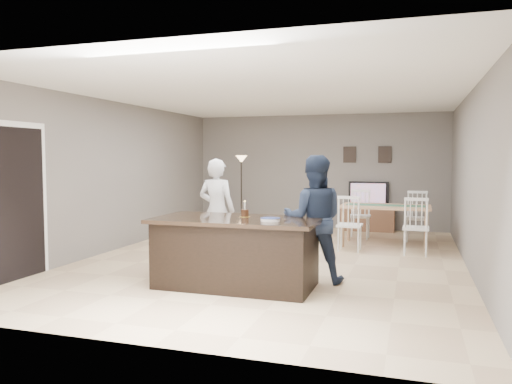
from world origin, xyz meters
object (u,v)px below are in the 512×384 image
(floor_lamp, at_px, (241,173))
(birthday_cake, at_px, (245,213))
(man, at_px, (314,219))
(television, at_px, (368,193))
(plate_stack, at_px, (270,219))
(kitchen_island, at_px, (236,252))
(woman, at_px, (217,211))
(tv_console, at_px, (368,218))
(dining_table, at_px, (385,212))

(floor_lamp, bearing_deg, birthday_cake, -70.20)
(birthday_cake, bearing_deg, man, 24.19)
(television, height_order, plate_stack, television)
(television, bearing_deg, man, 86.82)
(birthday_cake, height_order, plate_stack, birthday_cake)
(plate_stack, bearing_deg, kitchen_island, 162.64)
(television, bearing_deg, woman, 64.80)
(tv_console, height_order, dining_table, dining_table)
(kitchen_island, bearing_deg, plate_stack, -17.36)
(television, bearing_deg, plate_stack, 83.20)
(woman, bearing_deg, birthday_cake, 129.48)
(man, height_order, plate_stack, man)
(television, height_order, birthday_cake, television)
(woman, xyz_separation_m, birthday_cake, (0.88, -1.18, 0.12))
(tv_console, xyz_separation_m, dining_table, (0.49, -1.90, 0.34))
(man, relative_size, floor_lamp, 0.99)
(kitchen_island, bearing_deg, floor_lamp, 108.43)
(tv_console, height_order, man, man)
(kitchen_island, distance_m, man, 1.14)
(floor_lamp, bearing_deg, dining_table, -16.18)
(tv_console, xyz_separation_m, floor_lamp, (-2.73, -0.97, 1.04))
(woman, height_order, man, man)
(kitchen_island, xyz_separation_m, man, (0.92, 0.55, 0.40))
(kitchen_island, relative_size, tv_console, 1.79)
(television, distance_m, man, 5.10)
(kitchen_island, height_order, birthday_cake, birthday_cake)
(dining_table, bearing_deg, kitchen_island, -113.85)
(television, distance_m, birthday_cake, 5.59)
(television, distance_m, floor_lamp, 2.96)
(plate_stack, height_order, dining_table, dining_table)
(television, bearing_deg, floor_lamp, 20.83)
(kitchen_island, distance_m, woman, 1.62)
(tv_console, distance_m, floor_lamp, 3.08)
(kitchen_island, relative_size, birthday_cake, 9.95)
(woman, height_order, dining_table, woman)
(kitchen_island, distance_m, plate_stack, 0.71)
(dining_table, relative_size, floor_lamp, 1.09)
(plate_stack, relative_size, dining_table, 0.13)
(tv_console, bearing_deg, television, 90.00)
(dining_table, bearing_deg, plate_stack, -106.26)
(dining_table, bearing_deg, birthday_cake, -114.03)
(woman, height_order, birthday_cake, woman)
(dining_table, bearing_deg, tv_console, 105.33)
(kitchen_island, height_order, plate_stack, plate_stack)
(man, xyz_separation_m, plate_stack, (-0.41, -0.71, 0.06))
(birthday_cake, bearing_deg, television, 78.27)
(tv_console, bearing_deg, dining_table, -75.58)
(man, xyz_separation_m, dining_table, (0.77, 3.12, -0.22))
(kitchen_island, bearing_deg, birthday_cake, 69.20)
(man, bearing_deg, birthday_cake, 13.88)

